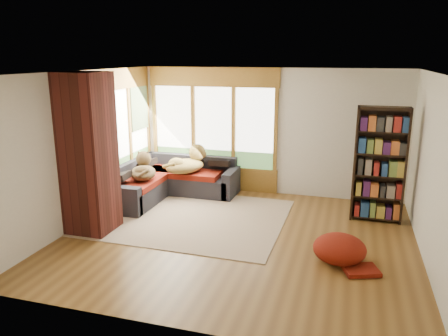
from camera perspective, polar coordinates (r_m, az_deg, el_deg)
The scene contains 17 objects.
floor at distance 7.10m, azimuth 1.78°, elevation -9.09°, with size 5.50×5.50×0.00m, color brown.
ceiling at distance 6.51m, azimuth 1.96°, elevation 12.36°, with size 5.50×5.50×0.00m, color white.
wall_back at distance 9.08m, azimuth 5.86°, elevation 4.70°, with size 5.50×0.04×2.60m, color silver.
wall_front at distance 4.41m, azimuth -6.40°, elevation -6.14°, with size 5.50×0.04×2.60m, color silver.
wall_left at distance 7.82m, azimuth -18.03°, elevation 2.44°, with size 0.04×5.00×2.60m, color silver.
wall_right at distance 6.58m, azimuth 25.71°, elevation -0.54°, with size 0.04×5.00×2.60m, color silver.
windows_back at distance 9.33m, azimuth -1.45°, elevation 5.35°, with size 2.82×0.10×1.90m.
windows_left at distance 8.80m, azimuth -13.53°, elevation 4.37°, with size 0.10×2.62×1.90m.
roller_blind at distance 9.44m, azimuth -11.02°, elevation 7.65°, with size 0.03×0.72×0.90m, color #5F784D.
brick_chimney at distance 7.35m, azimuth -17.29°, elevation 1.73°, with size 0.70×0.70×2.60m, color #471914.
sectional_sofa at distance 9.12m, azimuth -7.41°, elevation -1.73°, with size 2.20×2.20×0.80m.
area_rug at distance 8.02m, azimuth -5.56°, elevation -6.25°, with size 3.69×2.82×0.01m, color beige.
bookshelf at distance 7.97m, azimuth 19.63°, elevation 0.36°, with size 0.86×0.29×2.01m.
pouf at distance 6.46m, azimuth 14.86°, elevation -10.06°, with size 0.74×0.74×0.40m, color maroon.
dog_tan at distance 8.95m, azimuth -4.76°, elevation 1.21°, with size 0.95×1.01×0.49m.
dog_brindle at distance 8.65m, azimuth -10.53°, elevation 0.31°, with size 0.74×0.89×0.43m.
throw_pillows at distance 9.02m, azimuth -6.84°, elevation 1.10°, with size 1.98×1.68×0.45m.
Camera 1 is at (1.63, -6.29, 2.86)m, focal length 35.00 mm.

